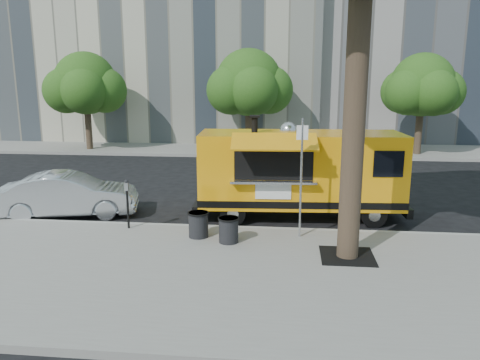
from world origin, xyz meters
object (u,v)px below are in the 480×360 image
Objects in this scene: parking_meter at (127,198)px; sedan at (69,195)px; trash_bin_left at (198,224)px; far_tree_b at (249,83)px; trash_bin_right at (229,229)px; food_truck at (299,171)px; far_tree_c at (422,85)px; far_tree_a at (85,84)px; sign_post at (301,171)px.

parking_meter is 0.33× the size of sedan.
trash_bin_left is (4.31, -1.88, -0.17)m from sedan.
far_tree_b is 4.12× the size of parking_meter.
trash_bin_right is (2.81, -0.81, -0.50)m from parking_meter.
food_truck is 6.91m from sedan.
far_tree_b reaches higher than far_tree_c.
sedan is (4.69, -12.26, -3.11)m from far_tree_a.
sign_post reaches higher than sedan.
far_tree_c is at bearing 65.19° from sign_post.
sedan is (-13.31, -12.36, -3.06)m from far_tree_c.
far_tree_c is 1.30× the size of sedan.
sedan is (-4.31, -12.66, -3.17)m from far_tree_b.
sign_post reaches higher than trash_bin_right.
sign_post is at bearing -114.81° from far_tree_c.
sedan is at bearing 156.80° from trash_bin_right.
far_tree_c is at bearing -60.62° from sedan.
far_tree_c reaches higher than sign_post.
food_truck reaches higher than sedan.
food_truck is at bearing 22.90° from parking_meter.
sedan is at bearing -108.78° from far_tree_b.
sedan is at bearing -69.06° from far_tree_a.
far_tree_b is at bearing 90.00° from trash_bin_left.
far_tree_b is 9.01m from far_tree_c.
far_tree_c is 3.90× the size of parking_meter.
far_tree_c is 17.15m from trash_bin_left.
food_truck reaches higher than parking_meter.
far_tree_c is at bearing 57.93° from food_truck.
trash_bin_left is at bearing -90.00° from far_tree_b.
food_truck is 9.73× the size of trash_bin_left.
trash_bin_right is at bearing -125.95° from food_truck.
far_tree_c reaches higher than food_truck.
trash_bin_left is (-9.00, -14.24, -3.23)m from far_tree_c.
far_tree_a is 4.01× the size of parking_meter.
far_tree_b is 14.92m from trash_bin_left.
far_tree_c is 15.48m from sign_post.
far_tree_a is at bearing 117.15° from parking_meter.
food_truck is (2.55, -12.13, -2.41)m from far_tree_b.
far_tree_c is at bearing -1.91° from far_tree_b.
far_tree_a is at bearing 129.83° from sign_post.
trash_bin_right is at bearing -16.01° from parking_meter.
trash_bin_left is 1.03× the size of trash_bin_right.
far_tree_c is at bearing 60.63° from trash_bin_right.
trash_bin_left is at bearing -122.29° from far_tree_c.
food_truck is at bearing 57.51° from trash_bin_right.
far_tree_c is 18.42m from sedan.
far_tree_c reaches higher than trash_bin_left.
food_truck reaches higher than trash_bin_left.
sedan reaches higher than trash_bin_right.
parking_meter is at bearing -62.85° from far_tree_a.
far_tree_b is 8.55× the size of trash_bin_left.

